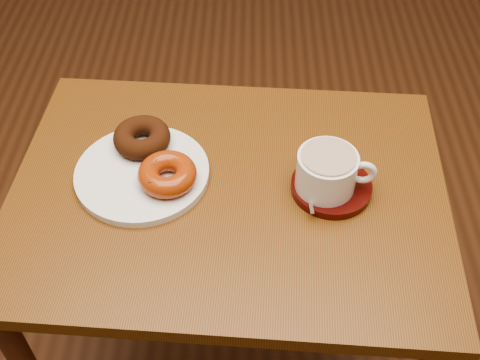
{
  "coord_description": "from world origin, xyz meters",
  "views": [
    {
      "loc": [
        0.18,
        -0.61,
        1.46
      ],
      "look_at": [
        0.17,
        0.08,
        0.72
      ],
      "focal_mm": 45.0,
      "sensor_mm": 36.0,
      "label": 1
    }
  ],
  "objects_px": {
    "cafe_table": "(229,228)",
    "coffee_cup": "(328,171)",
    "donut_plate": "(142,173)",
    "saucer": "(331,187)"
  },
  "relations": [
    {
      "from": "saucer",
      "to": "coffee_cup",
      "type": "height_order",
      "value": "coffee_cup"
    },
    {
      "from": "donut_plate",
      "to": "saucer",
      "type": "height_order",
      "value": "same"
    },
    {
      "from": "cafe_table",
      "to": "donut_plate",
      "type": "relative_size",
      "value": 3.34
    },
    {
      "from": "cafe_table",
      "to": "coffee_cup",
      "type": "bearing_deg",
      "value": 1.57
    },
    {
      "from": "cafe_table",
      "to": "coffee_cup",
      "type": "xyz_separation_m",
      "value": [
        0.16,
        -0.0,
        0.16
      ]
    },
    {
      "from": "cafe_table",
      "to": "donut_plate",
      "type": "distance_m",
      "value": 0.19
    },
    {
      "from": "donut_plate",
      "to": "saucer",
      "type": "bearing_deg",
      "value": -4.49
    },
    {
      "from": "cafe_table",
      "to": "saucer",
      "type": "height_order",
      "value": "saucer"
    },
    {
      "from": "saucer",
      "to": "cafe_table",
      "type": "bearing_deg",
      "value": 179.8
    },
    {
      "from": "saucer",
      "to": "coffee_cup",
      "type": "xyz_separation_m",
      "value": [
        -0.01,
        -0.0,
        0.04
      ]
    }
  ]
}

